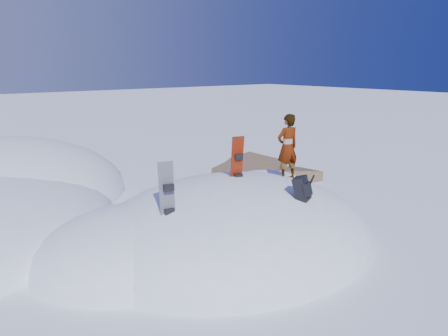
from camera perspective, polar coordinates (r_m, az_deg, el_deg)
ground at (r=10.41m, az=1.15°, el=-9.50°), size 120.00×120.00×0.00m
snow_mound at (r=10.48m, az=-0.43°, el=-9.34°), size 8.00×6.00×3.00m
rock_outcrop at (r=14.88m, az=4.72°, el=-2.40°), size 4.68×4.41×1.68m
snowboard_red at (r=10.21m, az=1.71°, el=-0.09°), size 0.34×0.28×1.59m
snowboard_dark at (r=8.61m, az=-7.35°, el=-4.46°), size 0.33×0.24×1.64m
backpack at (r=9.38m, az=10.24°, el=-2.67°), size 0.49×0.54×0.60m
gear_pile at (r=7.96m, az=-4.38°, el=-16.36°), size 0.81×0.70×0.21m
person at (r=10.91m, az=8.29°, el=2.71°), size 0.65×0.48×1.65m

